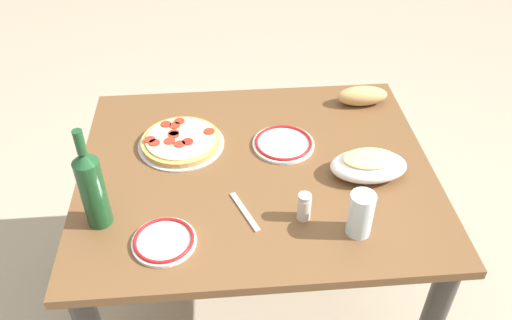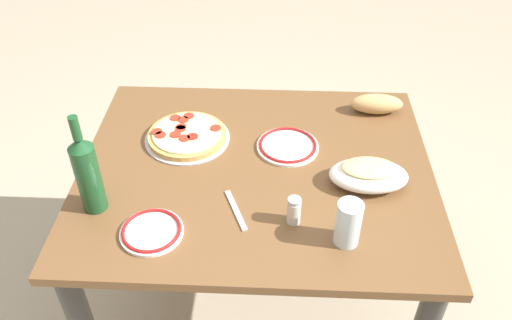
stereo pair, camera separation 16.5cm
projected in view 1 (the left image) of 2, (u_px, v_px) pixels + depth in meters
name	position (u px, v px, depth m)	size (l,w,h in m)	color
ground_plane	(256.00, 303.00, 2.13)	(8.00, 8.00, 0.00)	tan
dining_table	(256.00, 196.00, 1.75)	(1.12, 0.93, 0.73)	brown
pepperoni_pizza	(181.00, 141.00, 1.75)	(0.29, 0.29, 0.03)	#B7B7BC
baked_pasta_dish	(369.00, 164.00, 1.61)	(0.24, 0.15, 0.08)	white
wine_bottle	(92.00, 187.00, 1.40)	(0.07, 0.07, 0.32)	#194723
water_glass	(361.00, 214.00, 1.41)	(0.07, 0.07, 0.14)	silver
side_plate_near	(283.00, 143.00, 1.75)	(0.21, 0.21, 0.02)	white
side_plate_far	(164.00, 241.00, 1.42)	(0.18, 0.18, 0.02)	white
bread_loaf	(362.00, 96.00, 1.93)	(0.19, 0.08, 0.07)	tan
spice_shaker	(304.00, 207.00, 1.47)	(0.04, 0.04, 0.09)	silver
fork_left	(245.00, 211.00, 1.51)	(0.17, 0.02, 0.01)	#B7B7BC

